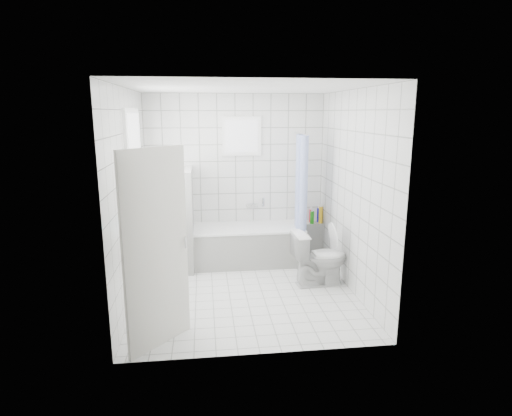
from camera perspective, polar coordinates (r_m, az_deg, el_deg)
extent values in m
plane|color=white|center=(5.75, -1.42, -11.09)|extent=(3.00, 3.00, 0.00)
plane|color=white|center=(5.27, -1.58, 15.76)|extent=(3.00, 3.00, 0.00)
cube|color=white|center=(6.83, -2.72, 4.10)|extent=(2.80, 0.02, 2.60)
cube|color=white|center=(3.91, 0.63, -2.38)|extent=(2.80, 0.02, 2.60)
cube|color=white|center=(5.41, -16.42, 1.33)|extent=(0.02, 3.00, 2.60)
cube|color=white|center=(5.67, 12.75, 2.03)|extent=(0.02, 3.00, 2.60)
cube|color=white|center=(5.65, -15.68, 4.92)|extent=(0.01, 0.90, 1.40)
cube|color=white|center=(6.73, -1.89, 9.54)|extent=(0.50, 0.01, 0.50)
cube|color=white|center=(5.78, -14.81, -2.34)|extent=(0.18, 1.02, 0.08)
cube|color=silver|center=(4.29, -13.12, -5.52)|extent=(0.57, 0.62, 2.00)
cube|color=white|center=(6.72, -1.05, -5.03)|extent=(1.67, 0.75, 0.55)
cube|color=white|center=(6.63, -1.06, -2.64)|extent=(1.69, 0.77, 0.03)
cube|color=white|center=(6.51, -9.03, -1.41)|extent=(0.15, 0.85, 1.50)
cube|color=white|center=(7.16, 7.84, -4.03)|extent=(0.40, 0.24, 0.55)
imported|color=white|center=(5.92, 8.47, -6.59)|extent=(0.78, 0.49, 0.76)
cylinder|color=silver|center=(6.51, 5.92, 9.82)|extent=(0.02, 0.80, 0.02)
cube|color=silver|center=(6.90, -0.53, 0.40)|extent=(0.18, 0.06, 0.06)
imported|color=#38CBFF|center=(5.56, -15.05, -1.59)|extent=(0.10, 0.10, 0.18)
imported|color=silver|center=(5.86, -14.66, -0.24)|extent=(0.16, 0.16, 0.30)
imported|color=silver|center=(5.73, -14.81, -1.10)|extent=(0.16, 0.16, 0.19)
cylinder|color=#161BB5|center=(7.09, 8.37, -0.92)|extent=(0.06, 0.06, 0.23)
cylinder|color=#1B8A17|center=(6.96, 7.49, -1.26)|extent=(0.06, 0.06, 0.21)
cylinder|color=yellow|center=(7.01, 8.62, -0.92)|extent=(0.06, 0.06, 0.27)
cylinder|color=red|center=(7.05, 7.37, -1.06)|extent=(0.06, 0.06, 0.21)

